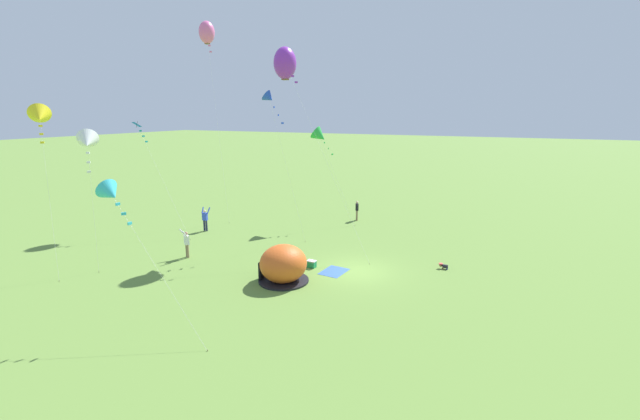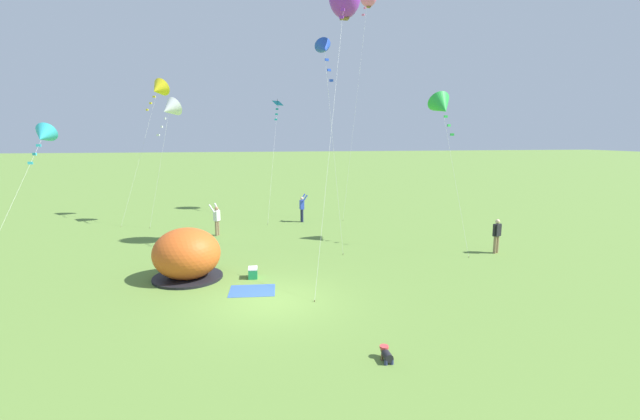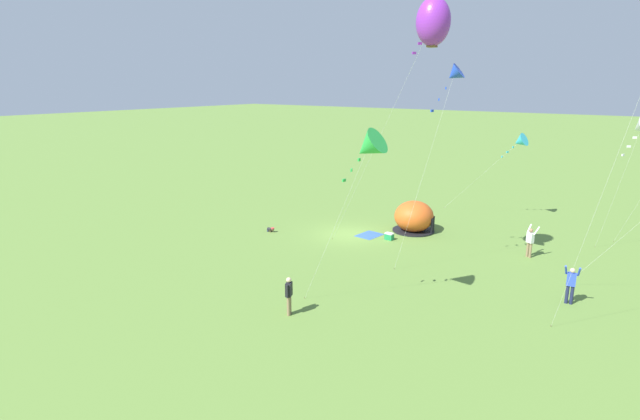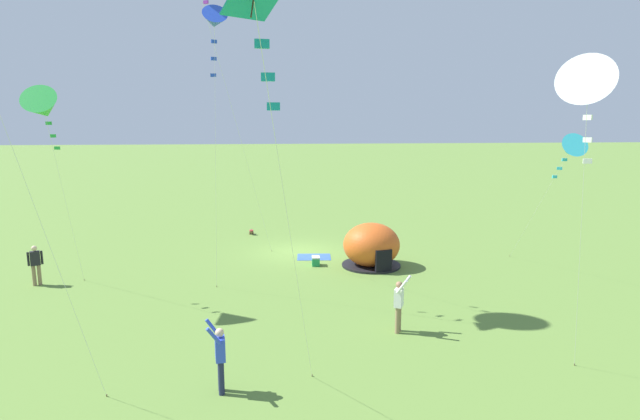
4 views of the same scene
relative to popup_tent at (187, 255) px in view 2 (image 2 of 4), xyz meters
The scene contains 14 objects.
ground_plane 4.58m from the popup_tent, 44.34° to the right, with size 300.00×300.00×0.00m, color olive.
popup_tent is the anchor object (origin of this frame).
picnic_blanket 3.37m from the popup_tent, 37.54° to the right, with size 1.70×1.30×0.01m, color #3359A5.
cooler_box 2.78m from the popup_tent, ahead, with size 0.40×0.55×0.44m.
toddler_crawling 9.72m from the popup_tent, 53.12° to the right, with size 0.27×0.55×0.32m.
person_flying_kite 12.49m from the popup_tent, 59.59° to the left, with size 0.52×0.68×1.89m.
person_arms_raised 7.72m from the popup_tent, 83.85° to the left, with size 0.65×0.72×1.89m.
person_center_field 14.71m from the popup_tent, ahead, with size 0.55×0.38×1.72m.
kite_cyan 9.45m from the popup_tent, 145.18° to the left, with size 1.38×6.17×6.39m.
kite_blue 12.27m from the popup_tent, 35.61° to the left, with size 1.02×3.06×10.68m.
kite_green 14.70m from the popup_tent, 16.52° to the left, with size 1.29×3.93×8.08m.
kite_white 13.84m from the popup_tent, 99.88° to the left, with size 2.33×2.48×8.26m.
kite_yellow 16.87m from the popup_tent, 102.17° to the left, with size 3.16×4.16×9.73m.
kite_teal 17.89m from the popup_tent, 71.72° to the left, with size 1.78×6.26×8.53m.
Camera 2 is at (-0.99, -14.40, 5.75)m, focal length 24.00 mm.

